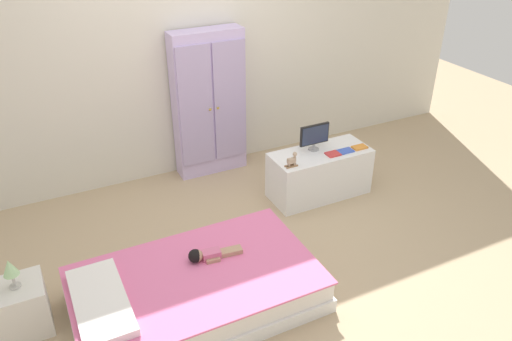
# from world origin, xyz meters

# --- Properties ---
(ground_plane) EXTENTS (10.00, 10.00, 0.02)m
(ground_plane) POSITION_xyz_m (0.00, 0.00, -0.01)
(ground_plane) COLOR tan
(back_wall) EXTENTS (6.40, 0.05, 2.70)m
(back_wall) POSITION_xyz_m (0.00, 1.57, 1.35)
(back_wall) COLOR silver
(back_wall) RESTS_ON ground_plane
(bed) EXTENTS (1.67, 1.00, 0.27)m
(bed) POSITION_xyz_m (-0.71, -0.34, 0.13)
(bed) COLOR white
(bed) RESTS_ON ground_plane
(pillow) EXTENTS (0.32, 0.72, 0.06)m
(pillow) POSITION_xyz_m (-1.34, -0.34, 0.29)
(pillow) COLOR white
(pillow) RESTS_ON bed
(doll) EXTENTS (0.39, 0.14, 0.10)m
(doll) POSITION_xyz_m (-0.59, -0.21, 0.30)
(doll) COLOR #D6668E
(doll) RESTS_ON bed
(nightstand) EXTENTS (0.32, 0.32, 0.36)m
(nightstand) POSITION_xyz_m (-1.80, -0.04, 0.18)
(nightstand) COLOR silver
(nightstand) RESTS_ON ground_plane
(table_lamp) EXTENTS (0.10, 0.10, 0.21)m
(table_lamp) POSITION_xyz_m (-1.80, -0.04, 0.51)
(table_lamp) COLOR #B7B2AD
(table_lamp) RESTS_ON nightstand
(wardrobe) EXTENTS (0.70, 0.26, 1.44)m
(wardrobe) POSITION_xyz_m (0.11, 1.42, 0.72)
(wardrobe) COLOR silver
(wardrobe) RESTS_ON ground_plane
(tv_stand) EXTENTS (0.93, 0.41, 0.45)m
(tv_stand) POSITION_xyz_m (0.84, 0.52, 0.23)
(tv_stand) COLOR white
(tv_stand) RESTS_ON ground_plane
(tv_monitor) EXTENTS (0.29, 0.10, 0.25)m
(tv_monitor) POSITION_xyz_m (0.80, 0.59, 0.60)
(tv_monitor) COLOR #99999E
(tv_monitor) RESTS_ON tv_stand
(rocking_horse_toy) EXTENTS (0.11, 0.04, 0.13)m
(rocking_horse_toy) POSITION_xyz_m (0.47, 0.40, 0.52)
(rocking_horse_toy) COLOR #8E6642
(rocking_horse_toy) RESTS_ON tv_stand
(book_red) EXTENTS (0.12, 0.10, 0.01)m
(book_red) POSITION_xyz_m (0.91, 0.42, 0.46)
(book_red) COLOR #CC3838
(book_red) RESTS_ON tv_stand
(book_blue) EXTENTS (0.15, 0.10, 0.01)m
(book_blue) POSITION_xyz_m (1.04, 0.42, 0.46)
(book_blue) COLOR blue
(book_blue) RESTS_ON tv_stand
(book_orange) EXTENTS (0.14, 0.09, 0.02)m
(book_orange) POSITION_xyz_m (1.20, 0.42, 0.46)
(book_orange) COLOR orange
(book_orange) RESTS_ON tv_stand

